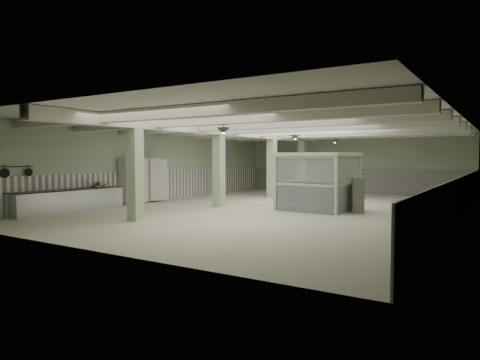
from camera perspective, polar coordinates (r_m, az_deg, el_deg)
The scene contains 35 objects.
floor at distance 18.68m, azimuth 5.25°, elevation -3.72°, with size 20.00×20.00×0.00m, color beige.
ceiling at distance 18.60m, azimuth 5.30°, elevation 7.37°, with size 14.00×20.00×0.02m, color silver.
wall_back at distance 27.83m, azimuth 14.68°, elevation 2.12°, with size 14.00×0.02×3.60m, color #9FB490.
wall_front at distance 10.66m, azimuth -19.95°, elevation 0.78°, with size 14.00×0.02×3.60m, color #9FB490.
wall_left at distance 22.61m, azimuth -10.74°, elevation 1.98°, with size 0.02×20.00×3.60m, color #9FB490.
wall_right at distance 16.59m, azimuth 27.36°, elevation 1.35°, with size 0.02×20.00×3.60m, color #9FB490.
wainscot_left at distance 22.63m, azimuth -10.67°, elevation -0.67°, with size 0.05×19.90×1.50m, color white.
wainscot_right at distance 16.65m, azimuth 27.19°, elevation -2.26°, with size 0.05×19.90×1.50m, color white.
wainscot_back at distance 27.84m, azimuth 14.63°, elevation -0.04°, with size 13.90×0.05×1.50m, color white.
girder at distance 19.85m, azimuth -1.19°, elevation 6.47°, with size 0.45×19.90×0.40m, color beige.
beam_a at distance 12.41m, azimuth -10.82°, elevation 8.68°, with size 13.90×0.35×0.32m, color beige.
beam_b at distance 14.33m, azimuth -3.90°, elevation 7.96°, with size 13.90×0.35×0.32m, color beige.
beam_c at distance 16.41m, azimuth 1.30°, elevation 7.33°, with size 13.90×0.35×0.32m, color beige.
beam_d at distance 18.59m, azimuth 5.30°, elevation 6.81°, with size 13.90×0.35×0.32m, color beige.
beam_e at distance 20.84m, azimuth 8.44°, elevation 6.38°, with size 13.90×0.35×0.32m, color beige.
beam_f at distance 23.15m, azimuth 10.96°, elevation 6.02°, with size 13.90×0.35×0.32m, color beige.
beam_g at distance 25.49m, azimuth 13.01°, elevation 5.71°, with size 13.90×0.35×0.32m, color beige.
column_a at distance 15.18m, azimuth -13.78°, elevation 1.48°, with size 0.42×0.42×3.60m, color #AEBF9A.
column_b at distance 18.99m, azimuth -2.85°, elevation 1.85°, with size 0.42×0.42×3.60m, color #AEBF9A.
column_c at distance 23.25m, azimuth 4.27°, elevation 2.06°, with size 0.42×0.42×3.60m, color #AEBF9A.
column_d at distance 26.85m, azimuth 8.28°, elevation 2.16°, with size 0.42×0.42×3.60m, color #AEBF9A.
hook_rail at distance 17.76m, azimuth -27.55°, elevation 1.60°, with size 0.02×0.02×1.20m, color black.
pendant_front at distance 14.01m, azimuth -2.24°, elevation 6.56°, with size 0.44×0.44×0.22m, color #2A392B.
pendant_mid at distance 18.80m, azimuth 7.35°, elevation 5.63°, with size 0.44×0.44×0.22m, color #2A392B.
pendant_back at distance 23.42m, azimuth 12.54°, elevation 5.06°, with size 0.44×0.44×0.22m, color #2A392B.
prep_counter at distance 18.54m, azimuth -21.79°, elevation -2.54°, with size 0.85×4.87×0.91m.
pitcher_near at distance 19.35m, azimuth -18.18°, elevation -0.47°, with size 0.21×0.25×0.32m, color #B5B6BA, non-canonical shape.
pitcher_far at distance 19.40m, azimuth -18.46°, elevation -0.55°, with size 0.18×0.21×0.26m, color #B5B6BA, non-canonical shape.
veg_colander at distance 19.27m, azimuth -18.62°, elevation -0.64°, with size 0.48×0.48×0.22m, color #47474C, non-canonical shape.
orange_bowl at distance 19.52m, azimuth -17.50°, elevation -0.78°, with size 0.23×0.23×0.08m, color #B2B2B7.
skillet_near at distance 17.48m, azimuth -28.87°, elevation 0.82°, with size 0.34×0.34×0.05m, color black.
skillet_far at distance 17.93m, azimuth -26.34°, elevation 0.93°, with size 0.30×0.30×0.04m, color black.
walkin_cooler at distance 21.16m, azimuth -13.10°, elevation -0.13°, with size 0.96×2.30×2.10m.
guard_booth at distance 18.11m, azimuth 10.28°, elevation 1.24°, with size 3.15×2.74×2.39m.
filing_cabinet at distance 17.51m, azimuth 15.42°, elevation -1.98°, with size 0.45×0.64×1.38m, color #5F6453.
Camera 1 is at (8.43, -16.52, 2.18)m, focal length 32.00 mm.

